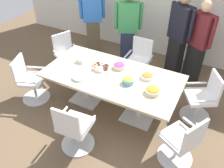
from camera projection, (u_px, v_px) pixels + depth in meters
The scene contains 19 objects.
ground_plane at pixel (112, 107), 4.58m from camera, with size 10.00×10.00×0.01m, color brown.
conference_table at pixel (112, 81), 4.19m from camera, with size 2.40×1.20×0.75m.
office_chair_0 at pixel (74, 130), 3.58m from camera, with size 0.58×0.58×0.91m.
office_chair_1 at pixel (182, 143), 3.39m from camera, with size 0.73×0.73×0.91m.
office_chair_2 at pixel (202, 99), 4.13m from camera, with size 0.74×0.74×0.91m.
office_chair_3 at pixel (139, 63), 5.07m from camera, with size 0.54×0.54×0.91m.
office_chair_4 at pixel (67, 57), 5.27m from camera, with size 0.71×0.71×0.91m.
office_chair_5 at pixel (30, 82), 4.53m from camera, with size 0.70×0.70×0.91m.
person_standing_0 at pixel (93, 17), 5.64m from camera, with size 0.56×0.42×1.81m.
person_standing_1 at pixel (128, 28), 5.26m from camera, with size 0.59×0.38×1.74m.
person_standing_2 at pixel (179, 35), 4.85m from camera, with size 0.57×0.41×1.86m.
person_standing_3 at pixel (198, 42), 4.73m from camera, with size 0.56×0.42×1.76m.
snack_bowl_chips_yellow at pixel (128, 80), 3.89m from camera, with size 0.19×0.19×0.12m.
snack_bowl_chips_orange at pixel (153, 91), 3.70m from camera, with size 0.24×0.24×0.10m.
snack_bowl_pretzels at pixel (147, 76), 4.02m from camera, with size 0.22×0.22×0.08m.
snack_bowl_candy_mix at pixel (119, 66), 4.26m from camera, with size 0.23×0.23×0.10m.
donut_platter at pixel (100, 67), 4.27m from camera, with size 0.34×0.33×0.04m.
plate_stack at pixel (79, 78), 4.02m from camera, with size 0.21×0.21×0.04m.
napkin_pile at pixel (81, 60), 4.43m from camera, with size 0.15×0.15×0.09m, color white.
Camera 1 is at (1.56, -2.97, 3.14)m, focal length 37.90 mm.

